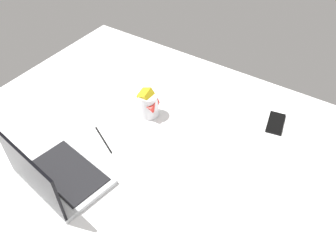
{
  "coord_description": "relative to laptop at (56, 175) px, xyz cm",
  "views": [
    {
      "loc": [
        -53.12,
        74.51,
        121.62
      ],
      "look_at": [
        2.69,
        -10.56,
        24.0
      ],
      "focal_mm": 36.91,
      "sensor_mm": 36.0,
      "label": 1
    }
  ],
  "objects": [
    {
      "name": "charger_cable",
      "position": [
        0.63,
        -25.68,
        -4.11
      ],
      "size": [
        15.46,
        8.17,
        0.6
      ],
      "primitive_type": "cube",
      "rotation": [
        0.0,
        0.0,
        -0.47
      ],
      "color": "black",
      "rests_on": "bed_mattress"
    },
    {
      "name": "bed_mattress",
      "position": [
        -23.28,
        -31.8,
        -13.41
      ],
      "size": [
        180.0,
        140.0,
        18.0
      ],
      "primitive_type": "cube",
      "color": "white",
      "rests_on": "ground"
    },
    {
      "name": "cell_phone",
      "position": [
        -55.66,
        -74.55,
        -4.01
      ],
      "size": [
        9.46,
        15.08,
        0.8
      ],
      "primitive_type": "cube",
      "rotation": [
        0.0,
        0.0,
        3.34
      ],
      "color": "black",
      "rests_on": "bed_mattress"
    },
    {
      "name": "snack_cup",
      "position": [
        -5.75,
        -49.38,
        1.71
      ],
      "size": [
        9.0,
        9.0,
        14.3
      ],
      "color": "silver",
      "rests_on": "bed_mattress"
    },
    {
      "name": "laptop",
      "position": [
        0.0,
        0.0,
        0.0
      ],
      "size": [
        36.16,
        27.82,
        23.0
      ],
      "rotation": [
        0.0,
        0.0,
        -0.16
      ],
      "color": "#B7BABC",
      "rests_on": "bed_mattress"
    }
  ]
}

